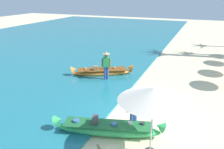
# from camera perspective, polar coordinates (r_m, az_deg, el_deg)

# --- Properties ---
(ground_plane) EXTENTS (80.00, 80.00, 0.00)m
(ground_plane) POSITION_cam_1_polar(r_m,az_deg,el_deg) (9.72, 7.04, -11.37)
(ground_plane) COLOR beige
(sea) EXTENTS (24.00, 56.00, 0.10)m
(sea) POSITION_cam_1_polar(r_m,az_deg,el_deg) (22.82, -20.92, 6.00)
(sea) COLOR teal
(sea) RESTS_ON ground
(boat_green_foreground) EXTENTS (4.14, 1.72, 0.73)m
(boat_green_foreground) POSITION_cam_1_polar(r_m,az_deg,el_deg) (8.68, -1.07, -13.37)
(boat_green_foreground) COLOR #38B760
(boat_green_foreground) RESTS_ON ground
(boat_orange_midground) EXTENTS (3.74, 2.48, 0.76)m
(boat_orange_midground) POSITION_cam_1_polar(r_m,az_deg,el_deg) (14.50, -2.46, 0.68)
(boat_orange_midground) COLOR orange
(boat_orange_midground) RESTS_ON ground
(person_vendor_hatted) EXTENTS (0.58, 0.44, 1.80)m
(person_vendor_hatted) POSITION_cam_1_polar(r_m,az_deg,el_deg) (13.38, -1.44, 2.59)
(person_vendor_hatted) COLOR #3D5BA8
(person_vendor_hatted) RESTS_ON ground
(person_tourist_customer) EXTENTS (0.56, 0.47, 1.61)m
(person_tourist_customer) POSITION_cam_1_polar(r_m,az_deg,el_deg) (8.61, 5.46, -8.75)
(person_tourist_customer) COLOR #3D5BA8
(person_tourist_customer) RESTS_ON ground
(patio_umbrella_large) EXTENTS (2.22, 2.22, 2.33)m
(patio_umbrella_large) POSITION_cam_1_polar(r_m,az_deg,el_deg) (7.02, 10.43, -4.95)
(patio_umbrella_large) COLOR #B7B7BC
(patio_umbrella_large) RESTS_ON ground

